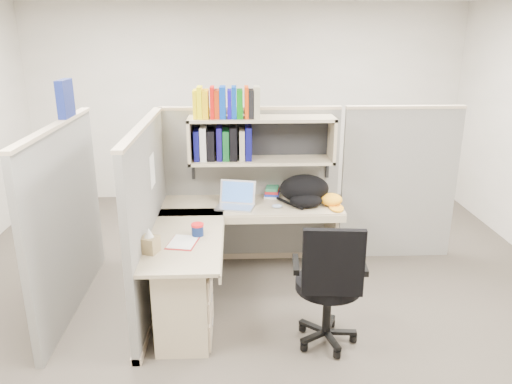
{
  "coord_description": "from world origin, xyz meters",
  "views": [
    {
      "loc": [
        -0.14,
        -4.01,
        2.37
      ],
      "look_at": [
        0.03,
        0.25,
        0.96
      ],
      "focal_mm": 35.0,
      "sensor_mm": 36.0,
      "label": 1
    }
  ],
  "objects_px": {
    "desk": "(206,273)",
    "laptop": "(235,196)",
    "task_chair": "(328,303)",
    "snack_canister": "(198,229)",
    "backpack": "(305,191)"
  },
  "relations": [
    {
      "from": "desk",
      "to": "laptop",
      "type": "relative_size",
      "value": 5.03
    },
    {
      "from": "desk",
      "to": "laptop",
      "type": "height_order",
      "value": "laptop"
    },
    {
      "from": "task_chair",
      "to": "backpack",
      "type": "bearing_deg",
      "value": 91.06
    },
    {
      "from": "desk",
      "to": "laptop",
      "type": "distance_m",
      "value": 0.9
    },
    {
      "from": "desk",
      "to": "backpack",
      "type": "height_order",
      "value": "backpack"
    },
    {
      "from": "desk",
      "to": "snack_canister",
      "type": "xyz_separation_m",
      "value": [
        -0.06,
        0.11,
        0.34
      ]
    },
    {
      "from": "desk",
      "to": "backpack",
      "type": "distance_m",
      "value": 1.31
    },
    {
      "from": "laptop",
      "to": "backpack",
      "type": "xyz_separation_m",
      "value": [
        0.68,
        0.07,
        0.02
      ]
    },
    {
      "from": "snack_canister",
      "to": "task_chair",
      "type": "xyz_separation_m",
      "value": [
        1.01,
        -0.52,
        -0.41
      ]
    },
    {
      "from": "snack_canister",
      "to": "task_chair",
      "type": "bearing_deg",
      "value": -27.17
    },
    {
      "from": "backpack",
      "to": "desk",
      "type": "bearing_deg",
      "value": -155.34
    },
    {
      "from": "desk",
      "to": "laptop",
      "type": "bearing_deg",
      "value": 71.91
    },
    {
      "from": "laptop",
      "to": "backpack",
      "type": "distance_m",
      "value": 0.68
    },
    {
      "from": "desk",
      "to": "task_chair",
      "type": "relative_size",
      "value": 1.65
    },
    {
      "from": "backpack",
      "to": "snack_canister",
      "type": "bearing_deg",
      "value": -161.02
    }
  ]
}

